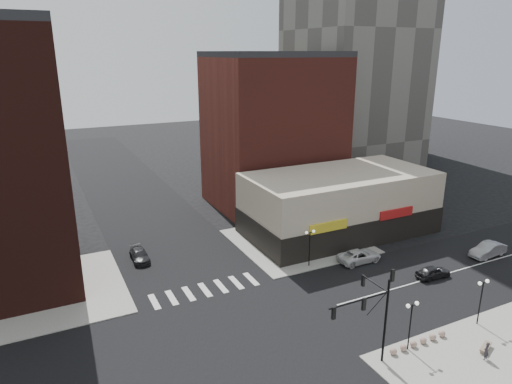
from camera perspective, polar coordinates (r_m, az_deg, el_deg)
ground at (r=40.26m, az=-2.03°, el=-17.23°), size 240.00×240.00×0.00m
road_ew at (r=40.25m, az=-2.03°, el=-17.22°), size 200.00×14.00×0.02m
road_ns at (r=40.25m, az=-2.03°, el=-17.22°), size 14.00×200.00×0.02m
sidewalk_nw at (r=50.27m, az=-24.96°, el=-11.40°), size 15.00×15.00×0.12m
sidewalk_ne at (r=57.54m, az=5.21°, el=-6.13°), size 15.00×15.00×0.12m
building_ne_midrise at (r=69.12m, az=2.15°, el=7.36°), size 18.00×15.00×22.00m
building_ne_row at (r=60.22m, az=10.34°, el=-1.97°), size 24.20×12.20×8.00m
traffic_signal at (r=35.41m, az=14.47°, el=-13.57°), size 5.59×3.09×7.77m
street_lamp_se_a at (r=38.45m, az=18.86°, el=-14.23°), size 1.22×0.32×4.16m
street_lamp_se_b at (r=43.99m, az=26.43°, el=-11.02°), size 1.22×0.32×4.16m
street_lamp_ne at (r=50.00m, az=6.74°, el=-5.86°), size 1.22×0.32×4.16m
bollard_row at (r=40.69m, az=19.63°, el=-17.26°), size 5.81×0.56×0.56m
white_suv at (r=53.10m, az=12.79°, el=-7.81°), size 5.14×2.39×1.42m
dark_sedan_east at (r=51.86m, az=21.26°, el=-9.31°), size 3.90×1.77×1.30m
silver_sedan at (r=59.53m, az=27.01°, el=-6.46°), size 4.91×1.95×1.59m
dark_sedan_north at (r=53.81m, az=-14.35°, el=-7.67°), size 1.84×4.38×1.26m
pedestrian at (r=40.82m, az=26.83°, el=-17.31°), size 0.61×0.46×1.50m
stone_bench at (r=42.18m, az=26.77°, el=-16.99°), size 1.72×1.11×0.39m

